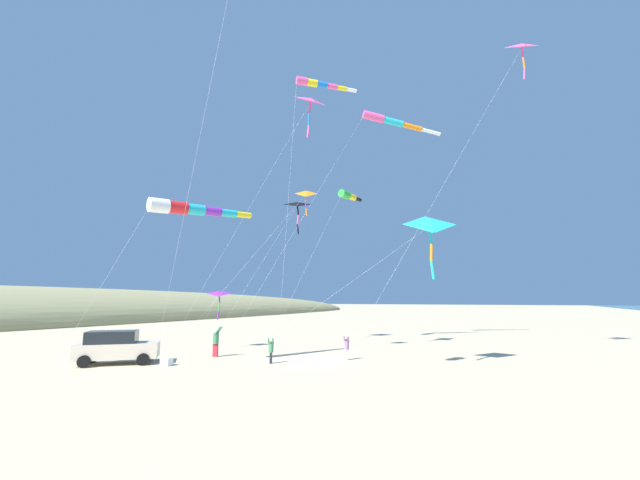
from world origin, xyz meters
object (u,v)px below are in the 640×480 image
kite_delta_blue_topmost (297,205)px  kite_delta_long_streamer_left (306,194)px  parked_car (116,347)px  kite_windsock_teal_far_right (190,209)px  cooler_box (167,362)px  person_adult_flyer (216,340)px  person_child_green_jacket (347,347)px  kite_windsock_orange_high_right (391,121)px  kite_delta_white_trailing (311,101)px  kite_windsock_magenta_far_left (348,196)px  kite_windsock_yellow_midlevel (319,84)px  kite_delta_black_fish_shape (522,47)px  person_child_grey_jacket (271,349)px  kite_delta_long_streamer_right (430,225)px  kite_delta_checkered_midright (219,294)px

kite_delta_blue_topmost → kite_delta_long_streamer_left: bearing=-54.4°
parked_car → kite_windsock_teal_far_right: bearing=12.8°
cooler_box → person_adult_flyer: 3.99m
person_adult_flyer → kite_windsock_teal_far_right: 8.74m
person_child_green_jacket → kite_windsock_orange_high_right: bearing=92.8°
kite_delta_long_streamer_left → cooler_box: bearing=-120.5°
person_child_green_jacket → kite_delta_blue_topmost: 15.28m
parked_car → kite_delta_white_trailing: 20.07m
person_adult_flyer → kite_windsock_magenta_far_left: 17.60m
person_adult_flyer → kite_delta_long_streamer_left: size_ratio=0.17×
kite_windsock_teal_far_right → kite_delta_blue_topmost: size_ratio=0.73×
parked_car → cooler_box: size_ratio=7.02×
kite_windsock_orange_high_right → cooler_box: bearing=-111.5°
person_child_green_jacket → kite_windsock_orange_high_right: (-0.60, 12.30, 19.72)m
kite_windsock_yellow_midlevel → kite_windsock_magenta_far_left: bearing=84.6°
kite_delta_white_trailing → kite_delta_long_streamer_left: bearing=136.3°
person_adult_flyer → kite_windsock_magenta_far_left: (3.99, 12.29, 11.95)m
kite_windsock_orange_high_right → kite_delta_black_fish_shape: bearing=-29.7°
cooler_box → kite_delta_blue_topmost: kite_delta_blue_topmost is taller
person_child_grey_jacket → kite_windsock_teal_far_right: 9.29m
person_child_grey_jacket → kite_windsock_magenta_far_left: bearing=93.2°
person_child_grey_jacket → kite_delta_white_trailing: size_ratio=0.08×
parked_car → kite_windsock_yellow_midlevel: (6.49, 12.35, 20.61)m
person_child_green_jacket → kite_delta_white_trailing: (-2.72, 0.27, 16.70)m
person_child_grey_jacket → kite_delta_long_streamer_left: kite_delta_long_streamer_left is taller
kite_delta_long_streamer_right → kite_delta_checkered_midright: (-16.40, 1.37, -3.67)m
kite_windsock_teal_far_right → kite_delta_checkered_midright: 9.70m
kite_delta_long_streamer_right → kite_delta_checkered_midright: 16.87m
person_child_grey_jacket → kite_delta_checkered_midright: kite_delta_checkered_midright is taller
parked_car → kite_windsock_magenta_far_left: 22.11m
kite_delta_long_streamer_right → kite_delta_blue_topmost: kite_delta_blue_topmost is taller
person_adult_flyer → kite_delta_black_fish_shape: bearing=24.3°
kite_delta_long_streamer_right → kite_delta_black_fish_shape: kite_delta_black_fish_shape is taller
cooler_box → kite_delta_black_fish_shape: 30.47m
kite_delta_black_fish_shape → kite_windsock_orange_high_right: 13.06m
person_child_grey_jacket → parked_car: bearing=-150.6°
kite_delta_white_trailing → kite_delta_long_streamer_left: 6.57m
person_adult_flyer → kite_delta_blue_topmost: 14.54m
kite_delta_long_streamer_right → kite_delta_long_streamer_left: kite_delta_long_streamer_left is taller
kite_delta_long_streamer_right → kite_windsock_orange_high_right: bearing=115.1°
kite_delta_blue_topmost → kite_delta_black_fish_shape: 20.50m
kite_delta_long_streamer_right → kite_delta_blue_topmost: (-13.18, 7.50, 4.26)m
parked_car → kite_windsock_orange_high_right: bearing=62.4°
person_child_grey_jacket → kite_delta_white_trailing: (0.59, 3.50, 16.71)m
kite_windsock_yellow_midlevel → kite_delta_checkered_midright: size_ratio=2.48×
kite_windsock_yellow_midlevel → parked_car: bearing=-117.7°
parked_car → kite_windsock_magenta_far_left: bearing=68.0°
kite_delta_blue_topmost → kite_delta_long_streamer_left: (4.21, -5.87, -0.98)m
kite_delta_white_trailing → kite_delta_checkered_midright: kite_delta_white_trailing is taller
person_child_grey_jacket → kite_delta_black_fish_shape: 26.07m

